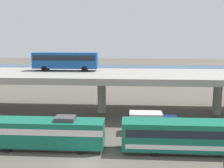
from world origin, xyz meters
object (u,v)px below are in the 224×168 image
parked_car_4 (149,72)px  parked_car_3 (90,73)px  train_coach_lead (214,136)px  parked_car_0 (191,73)px  service_truck_west (152,122)px  parked_car_6 (40,70)px  transit_bus_on_overpass (65,60)px  parked_car_1 (191,71)px  train_locomotive (40,132)px  parked_car_5 (130,71)px  parked_car_2 (99,71)px

parked_car_4 → parked_car_3: bearing=10.1°
train_coach_lead → parked_car_0: (8.62, 49.35, 0.40)m
service_truck_west → parked_car_3: (-14.95, 42.21, 0.94)m
service_truck_west → parked_car_6: size_ratio=1.65×
transit_bus_on_overpass → parked_car_3: (0.22, 29.98, -6.72)m
service_truck_west → parked_car_1: bearing=71.0°
service_truck_west → parked_car_1: parked_car_1 is taller
parked_car_4 → parked_car_6: 34.48m
service_truck_west → parked_car_6: bearing=124.5°
parked_car_1 → parked_car_3: bearing=9.3°
train_locomotive → parked_car_4: (17.05, 51.50, 0.38)m
parked_car_1 → parked_car_3: same height
train_locomotive → parked_car_3: 48.34m
service_truck_west → parked_car_5: parked_car_5 is taller
train_locomotive → transit_bus_on_overpass: size_ratio=1.28×
parked_car_3 → parked_car_2: bearing=48.9°
train_coach_lead → parked_car_4: size_ratio=5.10×
parked_car_3 → parked_car_6: same height
parked_car_5 → parked_car_2: bearing=-169.3°
train_coach_lead → parked_car_6: 64.66m
service_truck_west → parked_car_4: bearing=86.3°
train_locomotive → parked_car_3: size_ratio=3.51×
transit_bus_on_overpass → parked_car_2: (2.75, 32.87, -6.72)m
parked_car_2 → parked_car_4: size_ratio=1.08×
parked_car_0 → parked_car_1: (1.00, 4.12, -0.00)m
train_locomotive → parked_car_1: bearing=-119.7°
service_truck_west → transit_bus_on_overpass: bearing=141.1°
parked_car_0 → parked_car_5: same height
parked_car_3 → parked_car_5: (11.96, 4.68, -0.00)m
service_truck_west → parked_car_0: bearing=70.5°
train_locomotive → service_truck_west: size_ratio=2.25×
transit_bus_on_overpass → parked_car_4: transit_bus_on_overpass is taller
parked_car_2 → parked_car_5: (9.43, 1.78, -0.00)m
parked_car_1 → parked_car_2: 28.86m
transit_bus_on_overpass → parked_car_4: size_ratio=2.83×
parked_car_3 → train_locomotive: bearing=-89.1°
transit_bus_on_overpass → service_truck_west: bearing=141.1°
transit_bus_on_overpass → parked_car_1: (31.52, 35.12, -6.72)m
transit_bus_on_overpass → parked_car_3: 30.72m
parked_car_1 → parked_car_3: size_ratio=0.98×
parked_car_1 → parked_car_2: bearing=4.5°
parked_car_2 → parked_car_1: bearing=-175.5°
parked_car_4 → parked_car_5: (-5.89, 1.51, 0.00)m
parked_car_3 → parked_car_0: bearing=1.9°
transit_bus_on_overpass → train_locomotive: bearing=93.2°
service_truck_west → parked_car_6: 55.78m
transit_bus_on_overpass → parked_car_1: 47.66m
train_coach_lead → service_truck_west: 9.11m
train_locomotive → parked_car_0: 57.50m
transit_bus_on_overpass → service_truck_west: size_ratio=1.76×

